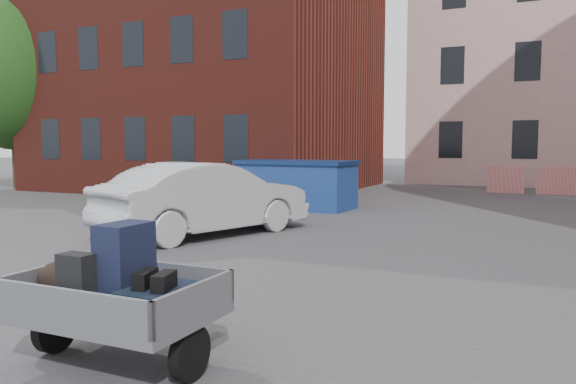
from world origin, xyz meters
The scene contains 8 objects.
ground centered at (0.00, 0.00, 0.00)m, with size 120.00×120.00×0.00m, color #38383A.
building_brick centered at (-9.00, 13.00, 7.00)m, with size 12.00×10.00×14.00m, color #591E16.
far_building centered at (-20.00, 22.00, 4.00)m, with size 6.00×6.00×8.00m, color maroon.
tree centered at (-16.00, 9.00, 5.17)m, with size 5.28×5.28×8.30m.
barriers centered at (4.20, 15.00, 0.50)m, with size 4.70×0.18×1.00m.
trailer centered at (0.74, -3.80, 0.61)m, with size 1.60×1.80×1.20m.
dumpster centered at (-2.57, 7.26, 0.69)m, with size 3.33×1.82×1.37m.
silver_car centered at (-2.29, 2.18, 0.74)m, with size 1.56×4.48×1.47m, color #A7ABAF.
Camera 1 is at (3.96, -7.32, 1.86)m, focal length 35.00 mm.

